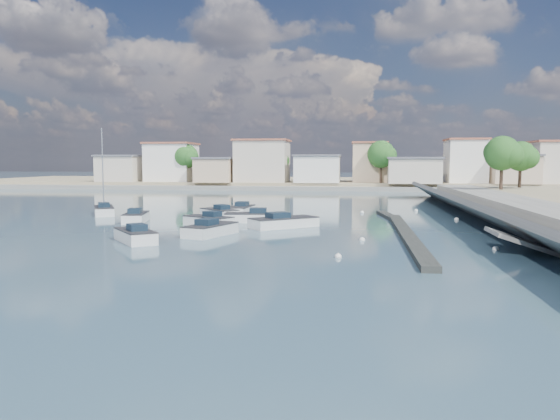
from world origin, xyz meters
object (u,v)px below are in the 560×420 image
motorboat_a (134,236)px  sailboat (104,210)px  motorboat_e (136,218)px  motorboat_g (240,211)px  motorboat_d (250,218)px  motorboat_f (218,213)px  motorboat_b (213,230)px  motorboat_c (206,221)px  motorboat_h (287,223)px

motorboat_a → sailboat: sailboat is taller
motorboat_e → motorboat_g: bearing=44.5°
motorboat_a → motorboat_d: (5.50, 12.76, -0.00)m
motorboat_f → motorboat_b: bearing=-77.4°
motorboat_f → motorboat_g: (1.58, 2.91, 0.00)m
motorboat_a → motorboat_d: 13.89m
motorboat_c → motorboat_d: (3.09, 3.23, -0.00)m
sailboat → motorboat_h: bearing=-22.3°
motorboat_e → motorboat_a: bearing=-68.1°
motorboat_a → motorboat_f: same height
motorboat_a → motorboat_h: (9.29, 9.52, -0.00)m
motorboat_b → motorboat_c: size_ratio=1.14×
motorboat_a → motorboat_e: size_ratio=0.93×
motorboat_d → motorboat_e: (-10.21, -1.04, 0.00)m
motorboat_f → motorboat_g: 3.31m
motorboat_d → motorboat_g: size_ratio=0.98×
motorboat_b → sailboat: size_ratio=0.60×
motorboat_f → sailboat: sailboat is taller
motorboat_c → motorboat_a: bearing=-104.2°
motorboat_e → motorboat_g: same height
motorboat_g → sailboat: sailboat is taller
motorboat_e → motorboat_f: (6.33, 4.86, -0.00)m
motorboat_h → sailboat: (-20.01, 8.20, 0.04)m
motorboat_d → sailboat: (-16.22, 4.95, 0.04)m
motorboat_c → motorboat_e: (-7.12, 2.19, -0.00)m
motorboat_d → sailboat: bearing=163.0°
motorboat_g → motorboat_d: bearing=-71.1°
motorboat_e → motorboat_h: (14.00, -2.21, 0.00)m
motorboat_f → motorboat_g: size_ratio=0.78×
motorboat_b → sailboat: bearing=137.8°
motorboat_b → motorboat_e: same height
motorboat_b → motorboat_e: size_ratio=1.08×
sailboat → motorboat_a: bearing=-58.8°
motorboat_d → motorboat_g: 7.11m
motorboat_b → motorboat_f: (-2.82, 12.61, 0.00)m
motorboat_b → sailboat: sailboat is taller
motorboat_a → motorboat_e: 12.63m
motorboat_a → motorboat_f: (1.61, 16.58, -0.00)m
motorboat_b → motorboat_g: same height
motorboat_b → sailboat: 20.46m
motorboat_d → motorboat_f: size_ratio=1.26×
motorboat_a → motorboat_c: size_ratio=0.98×
motorboat_g → motorboat_h: size_ratio=0.99×
motorboat_c → motorboat_f: (-0.80, 7.05, -0.00)m
motorboat_a → motorboat_c: same height
motorboat_d → sailboat: sailboat is taller
motorboat_c → motorboat_g: 9.99m
motorboat_c → motorboat_d: same height
motorboat_d → sailboat: size_ratio=0.63×
motorboat_e → motorboat_g: size_ratio=0.88×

